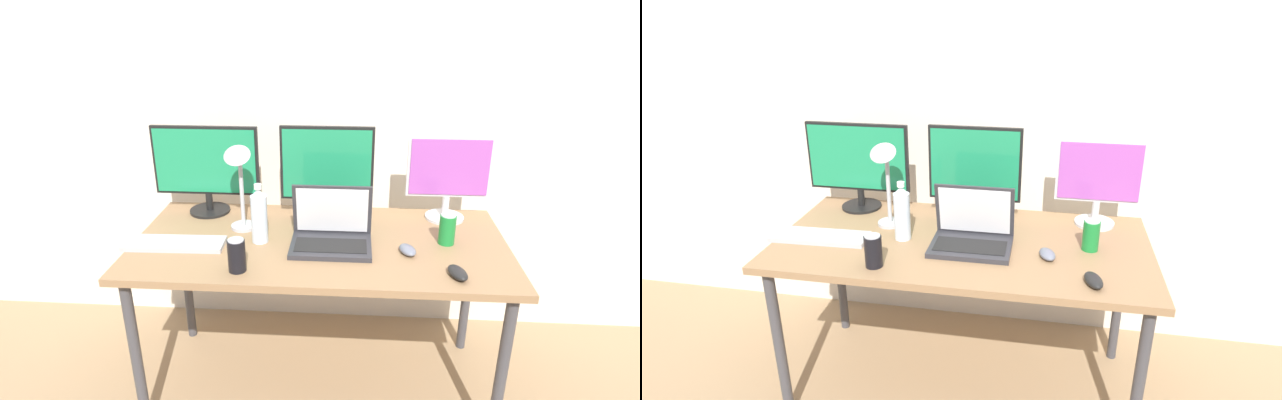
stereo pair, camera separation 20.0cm
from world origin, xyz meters
TOP-DOWN VIEW (x-y plane):
  - ground_plane at (0.00, 0.00)m, footprint 16.00×16.00m
  - wall_back at (0.00, 0.59)m, footprint 7.00×0.08m
  - work_desk at (0.00, 0.00)m, footprint 1.53×0.74m
  - monitor_left at (-0.54, 0.27)m, footprint 0.48×0.19m
  - monitor_center at (0.01, 0.25)m, footprint 0.41×0.19m
  - monitor_right at (0.55, 0.26)m, footprint 0.37×0.17m
  - laptop_silver at (0.05, -0.04)m, footprint 0.32×0.23m
  - keyboard_main at (-0.58, -0.09)m, footprint 0.41×0.14m
  - mouse_by_keyboard at (0.51, -0.26)m, footprint 0.09×0.12m
  - mouse_by_laptop at (0.35, -0.09)m, footprint 0.09×0.11m
  - water_bottle at (-0.25, -0.03)m, footprint 0.07×0.07m
  - soda_can_near_keyboard at (0.52, 0.01)m, footprint 0.07×0.07m
  - soda_can_by_laptop at (-0.29, -0.27)m, footprint 0.07×0.07m
  - desk_lamp at (-0.34, 0.06)m, footprint 0.11×0.18m

SIDE VIEW (x-z plane):
  - ground_plane at x=0.00m, z-range 0.00..0.00m
  - work_desk at x=0.00m, z-range 0.30..1.04m
  - keyboard_main at x=-0.58m, z-range 0.74..0.76m
  - mouse_by_laptop at x=0.35m, z-range 0.74..0.77m
  - mouse_by_keyboard at x=0.51m, z-range 0.74..0.78m
  - laptop_silver at x=0.05m, z-range 0.68..0.92m
  - soda_can_near_keyboard at x=0.52m, z-range 0.74..0.87m
  - soda_can_by_laptop at x=-0.29m, z-range 0.74..0.87m
  - water_bottle at x=-0.25m, z-range 0.73..0.98m
  - monitor_right at x=0.55m, z-range 0.76..1.14m
  - monitor_left at x=-0.54m, z-range 0.76..1.17m
  - monitor_center at x=0.01m, z-range 0.75..1.18m
  - desk_lamp at x=-0.34m, z-range 0.81..1.24m
  - wall_back at x=0.00m, z-range 0.00..2.60m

